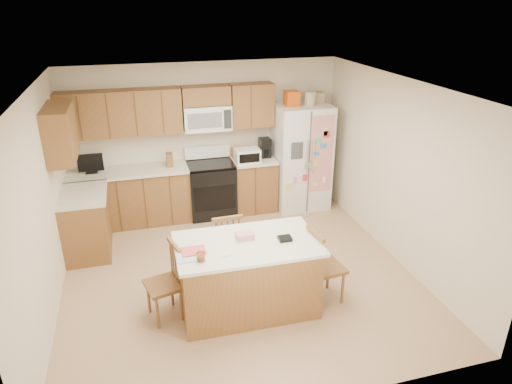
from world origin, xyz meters
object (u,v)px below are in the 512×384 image
object	(u,v)px
stove	(211,188)
windsor_chair_right	(324,267)
island	(247,275)
windsor_chair_left	(165,284)
windsor_chair_back	(226,247)
refrigerator	(301,156)

from	to	relation	value
stove	windsor_chair_right	xyz separation A→B (m)	(0.87, -2.74, -0.02)
island	windsor_chair_right	world-z (taller)	island
island	windsor_chair_left	bearing A→B (deg)	173.74
island	windsor_chair_back	xyz separation A→B (m)	(-0.11, 0.72, -0.00)
windsor_chair_left	refrigerator	bearing A→B (deg)	44.15
stove	island	size ratio (longest dim) A/B	0.69
refrigerator	island	size ratio (longest dim) A/B	1.24
island	windsor_chair_right	size ratio (longest dim) A/B	1.70
windsor_chair_back	stove	bearing A→B (deg)	85.15
refrigerator	windsor_chair_left	xyz separation A→B (m)	(-2.57, -2.49, -0.48)
windsor_chair_left	windsor_chair_right	bearing A→B (deg)	-5.68
stove	windsor_chair_back	xyz separation A→B (m)	(-0.16, -1.94, -0.02)
stove	windsor_chair_right	world-z (taller)	stove
windsor_chair_left	windsor_chair_right	distance (m)	1.88
stove	windsor_chair_left	xyz separation A→B (m)	(-1.00, -2.56, -0.04)
stove	refrigerator	bearing A→B (deg)	-2.30
refrigerator	stove	bearing A→B (deg)	177.70
windsor_chair_back	windsor_chair_left	bearing A→B (deg)	-143.51
island	windsor_chair_right	xyz separation A→B (m)	(0.93, -0.08, 0.01)
island	windsor_chair_back	world-z (taller)	island
refrigerator	windsor_chair_back	bearing A→B (deg)	-132.76
stove	island	world-z (taller)	stove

